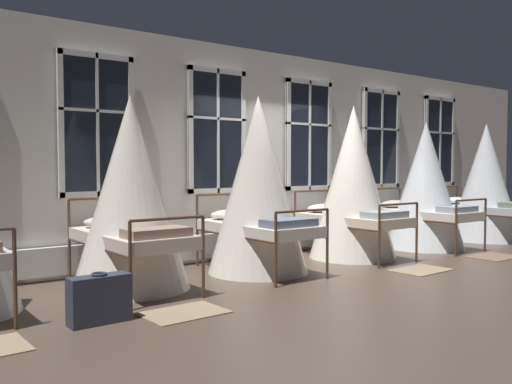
# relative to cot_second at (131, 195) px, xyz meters

# --- Properties ---
(ground) EXTENTS (27.88, 27.88, 0.00)m
(ground) POSITION_rel_cot_second_xyz_m (2.76, -0.33, -1.10)
(ground) COLOR #4C3D33
(back_wall_with_windows) EXTENTS (14.94, 0.10, 3.30)m
(back_wall_with_windows) POSITION_rel_cot_second_xyz_m (2.76, 1.11, 0.55)
(back_wall_with_windows) COLOR silver
(back_wall_with_windows) RESTS_ON ground
(window_bank) EXTENTS (10.31, 0.10, 2.84)m
(window_bank) POSITION_rel_cot_second_xyz_m (2.76, 0.99, 0.02)
(window_bank) COLOR black
(window_bank) RESTS_ON ground
(cot_second) EXTENTS (1.37, 1.85, 2.27)m
(cot_second) POSITION_rel_cot_second_xyz_m (0.00, 0.00, 0.00)
(cot_second) COLOR #4C3323
(cot_second) RESTS_ON ground
(cot_third) EXTENTS (1.37, 1.84, 2.39)m
(cot_third) POSITION_rel_cot_second_xyz_m (1.81, -0.07, 0.06)
(cot_third) COLOR #4C3323
(cot_third) RESTS_ON ground
(cot_fourth) EXTENTS (1.37, 1.84, 2.40)m
(cot_fourth) POSITION_rel_cot_second_xyz_m (3.73, 0.01, 0.06)
(cot_fourth) COLOR #4C3323
(cot_fourth) RESTS_ON ground
(cot_fifth) EXTENTS (1.37, 1.83, 2.24)m
(cot_fifth) POSITION_rel_cot_second_xyz_m (5.53, -0.03, -0.01)
(cot_fifth) COLOR #4C3323
(cot_fifth) RESTS_ON ground
(cot_sixth) EXTENTS (1.37, 1.84, 2.29)m
(cot_sixth) POSITION_rel_cot_second_xyz_m (7.38, -0.08, 0.01)
(cot_sixth) COLOR #4C3323
(cot_sixth) RESTS_ON ground
(rug_second) EXTENTS (0.82, 0.59, 0.01)m
(rug_second) POSITION_rel_cot_second_xyz_m (-0.03, -1.32, -1.10)
(rug_second) COLOR #8E7A5B
(rug_second) RESTS_ON ground
(rug_fourth) EXTENTS (0.82, 0.59, 0.01)m
(rug_fourth) POSITION_rel_cot_second_xyz_m (3.69, -1.32, -1.10)
(rug_fourth) COLOR #8E7A5B
(rug_fourth) RESTS_ON ground
(rug_fifth) EXTENTS (0.83, 0.60, 0.01)m
(rug_fifth) POSITION_rel_cot_second_xyz_m (5.55, -1.32, -1.10)
(rug_fifth) COLOR brown
(rug_fifth) RESTS_ON ground
(suitcase_dark) EXTENTS (0.57, 0.23, 0.47)m
(suitcase_dark) POSITION_rel_cot_second_xyz_m (-0.81, -1.16, -0.88)
(suitcase_dark) COLOR #2D3342
(suitcase_dark) RESTS_ON ground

